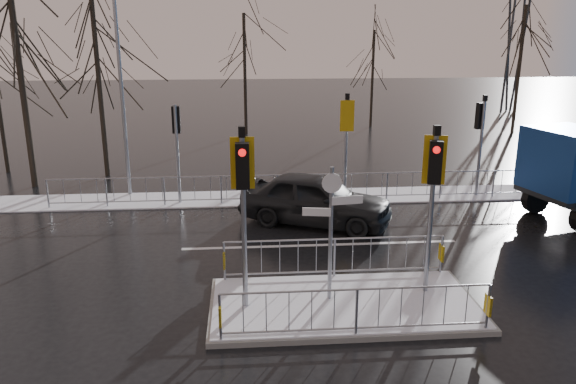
{
  "coord_description": "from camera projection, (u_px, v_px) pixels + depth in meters",
  "views": [
    {
      "loc": [
        -2.17,
        -11.28,
        6.05
      ],
      "look_at": [
        -1.0,
        3.23,
        1.8
      ],
      "focal_mm": 35.0,
      "sensor_mm": 36.0,
      "label": 1
    }
  ],
  "objects": [
    {
      "name": "tree_far_c",
      "position": [
        522.0,
        45.0,
        32.39
      ],
      "size": [
        4.0,
        4.0,
        7.55
      ],
      "color": "black",
      "rests_on": "ground"
    },
    {
      "name": "far_kerb_fixtures",
      "position": [
        313.0,
        174.0,
        20.14
      ],
      "size": [
        18.0,
        0.65,
        3.83
      ],
      "color": "gray",
      "rests_on": "ground"
    },
    {
      "name": "street_lamp_left",
      "position": [
        122.0,
        74.0,
        19.99
      ],
      "size": [
        1.25,
        0.18,
        8.2
      ],
      "color": "gray",
      "rests_on": "ground"
    },
    {
      "name": "tree_near_b",
      "position": [
        96.0,
        52.0,
        22.56
      ],
      "size": [
        4.0,
        4.0,
        7.55
      ],
      "color": "black",
      "rests_on": "ground"
    },
    {
      "name": "ground",
      "position": [
        344.0,
        307.0,
        12.65
      ],
      "size": [
        120.0,
        120.0,
        0.0
      ],
      "primitive_type": "plane",
      "color": "black",
      "rests_on": "ground"
    },
    {
      "name": "tree_near_a",
      "position": [
        14.0,
        27.0,
        20.66
      ],
      "size": [
        4.75,
        4.75,
        8.97
      ],
      "color": "black",
      "rests_on": "ground"
    },
    {
      "name": "tree_far_a",
      "position": [
        244.0,
        51.0,
        32.2
      ],
      "size": [
        3.75,
        3.75,
        7.08
      ],
      "color": "black",
      "rests_on": "ground"
    },
    {
      "name": "lane_markings",
      "position": [
        346.0,
        314.0,
        12.33
      ],
      "size": [
        8.0,
        11.38,
        0.01
      ],
      "color": "silver",
      "rests_on": "ground"
    },
    {
      "name": "traffic_island",
      "position": [
        343.0,
        291.0,
        12.55
      ],
      "size": [
        6.0,
        3.04,
        4.15
      ],
      "color": "slate",
      "rests_on": "ground"
    },
    {
      "name": "car_far_lane",
      "position": [
        316.0,
        199.0,
        17.87
      ],
      "size": [
        5.22,
        3.78,
        1.65
      ],
      "primitive_type": "imported",
      "rotation": [
        0.0,
        0.0,
        1.14
      ],
      "color": "black",
      "rests_on": "ground"
    },
    {
      "name": "snow_verge",
      "position": [
        303.0,
        197.0,
        20.88
      ],
      "size": [
        30.0,
        2.0,
        0.04
      ],
      "primitive_type": "cube",
      "color": "white",
      "rests_on": "ground"
    },
    {
      "name": "tree_far_b",
      "position": [
        373.0,
        60.0,
        34.91
      ],
      "size": [
        3.25,
        3.25,
        6.14
      ],
      "color": "black",
      "rests_on": "ground"
    }
  ]
}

